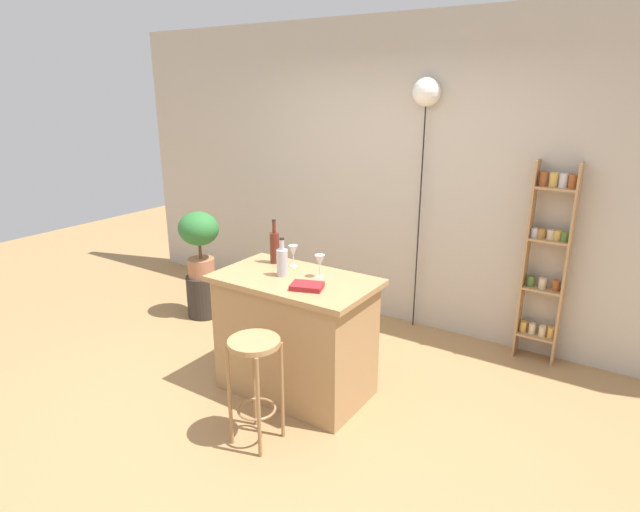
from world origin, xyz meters
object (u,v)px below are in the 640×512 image
object	(u,v)px
plant_stool	(203,296)
bottle_olive_oil	(275,247)
wine_glass_center	(320,261)
potted_plant	(199,237)
bar_stool	(255,368)
spice_shelf	(547,260)
wine_glass_left	(293,251)
pendant_globe_light	(426,95)
cookbook	(307,286)
bottle_spirits_clear	(282,262)

from	to	relation	value
plant_stool	bottle_olive_oil	bearing A→B (deg)	-18.63
wine_glass_center	potted_plant	bearing A→B (deg)	163.71
bar_stool	plant_stool	distance (m)	2.13
spice_shelf	wine_glass_left	size ratio (longest dim) A/B	10.09
bar_stool	pendant_globe_light	distance (m)	2.69
bottle_olive_oil	wine_glass_center	bearing A→B (deg)	-9.66
wine_glass_center	pendant_globe_light	distance (m)	1.81
bar_stool	bottle_olive_oil	size ratio (longest dim) A/B	2.10
wine_glass_center	cookbook	distance (m)	0.26
cookbook	pendant_globe_light	distance (m)	2.06
bottle_olive_oil	bar_stool	bearing A→B (deg)	-60.34
bottle_olive_oil	potted_plant	bearing A→B (deg)	161.37
wine_glass_center	wine_glass_left	bearing A→B (deg)	163.53
spice_shelf	bottle_spirits_clear	size ratio (longest dim) A/B	5.91
bar_stool	bottle_spirits_clear	distance (m)	0.81
bar_stool	bottle_spirits_clear	world-z (taller)	bottle_spirits_clear
potted_plant	pendant_globe_light	xyz separation A→B (m)	(1.85, 0.93, 1.30)
bottle_olive_oil	cookbook	size ratio (longest dim) A/B	1.62
potted_plant	wine_glass_center	world-z (taller)	wine_glass_center
pendant_globe_light	plant_stool	bearing A→B (deg)	-153.37
spice_shelf	plant_stool	bearing A→B (deg)	-163.27
bottle_spirits_clear	wine_glass_center	xyz separation A→B (m)	(0.24, 0.12, 0.01)
bottle_spirits_clear	pendant_globe_light	world-z (taller)	pendant_globe_light
plant_stool	bottle_olive_oil	distance (m)	1.56
bottle_spirits_clear	cookbook	distance (m)	0.33
plant_stool	pendant_globe_light	size ratio (longest dim) A/B	0.18
bar_stool	bottle_olive_oil	bearing A→B (deg)	119.66
bottle_olive_oil	pendant_globe_light	xyz separation A→B (m)	(0.60, 1.35, 1.09)
wine_glass_center	bottle_olive_oil	bearing A→B (deg)	170.34
wine_glass_left	bar_stool	bearing A→B (deg)	-70.37
bottle_spirits_clear	cookbook	xyz separation A→B (m)	(0.29, -0.12, -0.09)
spice_shelf	plant_stool	distance (m)	3.17
bar_stool	potted_plant	world-z (taller)	potted_plant
bottle_olive_oil	bottle_spirits_clear	world-z (taller)	bottle_olive_oil
bottle_olive_oil	bottle_spirits_clear	xyz separation A→B (m)	(0.22, -0.20, -0.02)
wine_glass_left	cookbook	bearing A→B (deg)	-43.07
wine_glass_center	spice_shelf	bearing A→B (deg)	48.11
bottle_olive_oil	wine_glass_left	bearing A→B (deg)	2.72
bar_stool	cookbook	xyz separation A→B (m)	(0.06, 0.49, 0.39)
spice_shelf	pendant_globe_light	size ratio (longest dim) A/B	0.73
spice_shelf	plant_stool	xyz separation A→B (m)	(-2.97, -0.89, -0.66)
wine_glass_left	pendant_globe_light	world-z (taller)	pendant_globe_light
potted_plant	wine_glass_left	size ratio (longest dim) A/B	3.94
potted_plant	bottle_olive_oil	world-z (taller)	bottle_olive_oil
spice_shelf	wine_glass_center	distance (m)	1.88
spice_shelf	bottle_olive_oil	xyz separation A→B (m)	(-1.71, -1.32, 0.16)
bar_stool	wine_glass_left	size ratio (longest dim) A/B	4.36
potted_plant	bottle_olive_oil	bearing A→B (deg)	-18.63
bottle_olive_oil	cookbook	bearing A→B (deg)	-31.51
plant_stool	wine_glass_center	world-z (taller)	wine_glass_center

